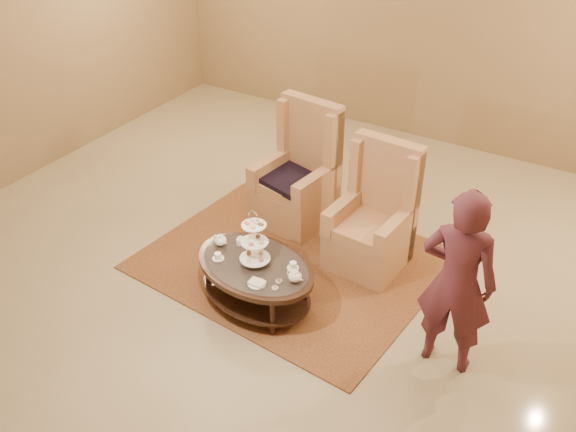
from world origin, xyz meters
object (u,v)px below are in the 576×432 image
Objects in this scene: armchair_right at (374,225)px; person at (457,282)px; tea_table at (256,271)px; armchair_left at (300,182)px.

armchair_right is 1.55m from person.
armchair_right reaches higher than tea_table.
armchair_right is (1.06, -0.32, -0.03)m from armchair_left.
tea_table is 1.87m from person.
tea_table is at bearing 2.62° from person.
armchair_left is 0.81× the size of person.
tea_table is at bearing -68.07° from armchair_left.
person is at bearing -23.54° from armchair_left.
armchair_left is at bearing -34.44° from person.
person is (1.80, 0.21, 0.47)m from tea_table.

